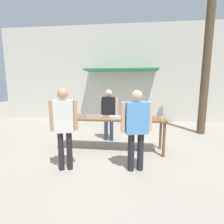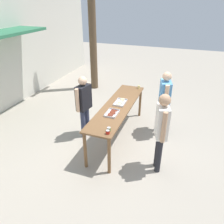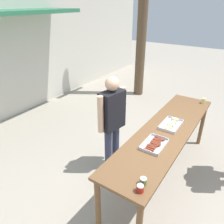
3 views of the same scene
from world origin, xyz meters
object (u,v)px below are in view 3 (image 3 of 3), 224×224
object	(u,v)px
food_tray_sausages	(154,144)
condiment_jar_ketchup	(143,181)
food_tray_buns	(171,124)
person_server_behind_table	(112,117)
beer_cup	(203,101)
condiment_jar_mustard	(140,188)

from	to	relation	value
food_tray_sausages	condiment_jar_ketchup	world-z (taller)	condiment_jar_ketchup
food_tray_buns	person_server_behind_table	xyz separation A→B (m)	(-0.35, 0.84, 0.03)
food_tray_buns	condiment_jar_ketchup	world-z (taller)	condiment_jar_ketchup
condiment_jar_ketchup	food_tray_buns	bearing A→B (deg)	7.93
condiment_jar_ketchup	beer_cup	world-z (taller)	beer_cup
condiment_jar_mustard	condiment_jar_ketchup	bearing A→B (deg)	10.22
food_tray_sausages	beer_cup	bearing A→B (deg)	-6.70
condiment_jar_mustard	person_server_behind_table	world-z (taller)	person_server_behind_table
food_tray_sausages	beer_cup	distance (m)	1.73
food_tray_sausages	beer_cup	size ratio (longest dim) A/B	4.20
condiment_jar_ketchup	person_server_behind_table	size ratio (longest dim) A/B	0.05
beer_cup	condiment_jar_ketchup	bearing A→B (deg)	179.53
food_tray_sausages	beer_cup	world-z (taller)	beer_cup
food_tray_sausages	condiment_jar_mustard	world-z (taller)	condiment_jar_mustard
beer_cup	condiment_jar_mustard	bearing A→B (deg)	179.98
food_tray_sausages	food_tray_buns	size ratio (longest dim) A/B	0.93
condiment_jar_mustard	beer_cup	bearing A→B (deg)	-0.02
condiment_jar_mustard	person_server_behind_table	bearing A→B (deg)	44.64
food_tray_sausages	beer_cup	xyz separation A→B (m)	(1.72, -0.20, 0.03)
condiment_jar_mustard	condiment_jar_ketchup	size ratio (longest dim) A/B	1.00
food_tray_buns	condiment_jar_mustard	world-z (taller)	condiment_jar_mustard
beer_cup	person_server_behind_table	xyz separation A→B (m)	(-1.46, 1.04, 0.00)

